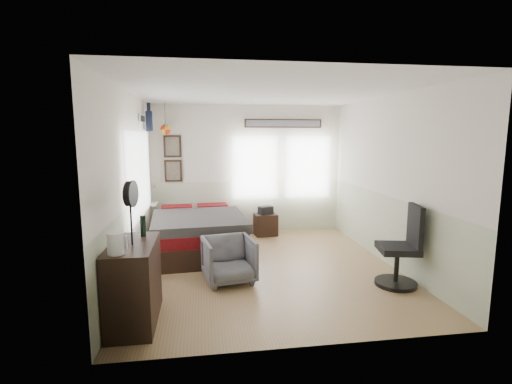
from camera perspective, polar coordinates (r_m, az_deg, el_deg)
ground_plane at (r=5.98m, az=1.54°, el=-11.57°), size 4.00×4.50×0.01m
room_shell at (r=5.80m, az=0.53°, el=4.21°), size 4.02×4.52×2.71m
wall_decor at (r=7.48m, az=-9.50°, el=8.82°), size 3.55×1.32×1.44m
bed at (r=6.77m, az=-8.87°, el=-6.22°), size 1.68×2.25×0.69m
dresser at (r=4.42m, az=-18.26°, el=-13.15°), size 0.48×1.00×0.90m
armchair at (r=5.36m, az=-4.19°, el=-10.35°), size 0.79×0.80×0.64m
nightstand at (r=7.77m, az=1.48°, el=-5.03°), size 0.49×0.41×0.45m
task_chair at (r=5.54m, az=21.56°, el=-8.73°), size 0.59×0.59×1.14m
kettle at (r=3.93m, az=-20.76°, el=-7.41°), size 0.19×0.16×0.22m
bottle at (r=4.50m, az=-16.99°, el=-5.01°), size 0.06×0.06×0.25m
stand_fan at (r=4.12m, az=-18.71°, el=-0.42°), size 0.12×0.28×0.70m
black_bag at (r=7.70m, az=1.49°, el=-2.81°), size 0.33×0.27×0.16m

